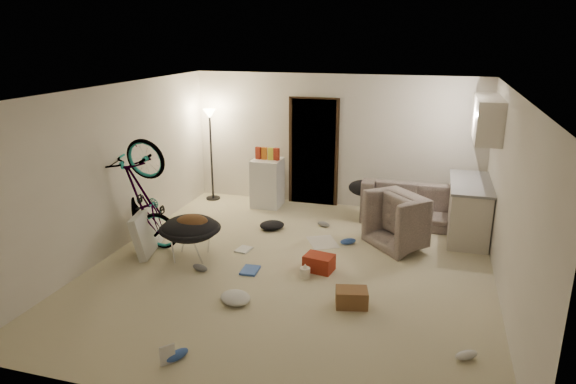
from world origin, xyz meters
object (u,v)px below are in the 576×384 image
(floor_lamp, at_px, (210,135))
(saucer_chair, at_px, (190,234))
(drink_case_a, at_px, (352,298))
(tv_box, at_px, (147,230))
(drink_case_b, at_px, (319,263))
(kitchen_counter, at_px, (468,210))
(juicer, at_px, (305,272))
(armchair, at_px, (412,225))
(sofa, at_px, (417,207))
(mini_fridge, at_px, (267,183))
(bicycle, at_px, (146,221))

(floor_lamp, relative_size, saucer_chair, 2.00)
(saucer_chair, relative_size, drink_case_a, 2.35)
(tv_box, height_order, drink_case_b, tv_box)
(kitchen_counter, height_order, drink_case_b, kitchen_counter)
(tv_box, xyz_separation_m, juicer, (2.56, -0.25, -0.24))
(floor_lamp, bearing_deg, armchair, -17.44)
(sofa, xyz_separation_m, drink_case_a, (-0.61, -3.26, -0.17))
(mini_fridge, bearing_deg, saucer_chair, -97.30)
(sofa, relative_size, drink_case_a, 4.95)
(floor_lamp, xyz_separation_m, tv_box, (0.10, -2.63, -0.99))
(bicycle, distance_m, juicer, 2.60)
(drink_case_b, height_order, juicer, drink_case_b)
(floor_lamp, xyz_separation_m, sofa, (4.01, -0.20, -1.03))
(armchair, bearing_deg, mini_fridge, 25.35)
(mini_fridge, height_order, saucer_chair, mini_fridge)
(kitchen_counter, distance_m, drink_case_b, 2.85)
(bicycle, height_order, mini_fridge, bicycle)
(tv_box, xyz_separation_m, drink_case_b, (2.69, 0.02, -0.21))
(floor_lamp, height_order, bicycle, floor_lamp)
(armchair, height_order, drink_case_b, armchair)
(kitchen_counter, bearing_deg, juicer, -134.20)
(tv_box, relative_size, juicer, 4.69)
(kitchen_counter, relative_size, mini_fridge, 1.63)
(saucer_chair, bearing_deg, bicycle, 174.69)
(bicycle, xyz_separation_m, mini_fridge, (1.09, 2.55, -0.02))
(drink_case_b, bearing_deg, kitchen_counter, 53.55)
(sofa, distance_m, juicer, 3.01)
(mini_fridge, bearing_deg, tv_box, -113.62)
(kitchen_counter, bearing_deg, tv_box, -157.28)
(bicycle, relative_size, saucer_chair, 2.01)
(floor_lamp, distance_m, bicycle, 2.78)
(juicer, bearing_deg, sofa, 63.32)
(armchair, bearing_deg, saucer_chair, 73.13)
(armchair, distance_m, tv_box, 4.11)
(floor_lamp, height_order, juicer, floor_lamp)
(tv_box, bearing_deg, juicer, -18.89)
(armchair, relative_size, bicycle, 0.53)
(armchair, xyz_separation_m, mini_fridge, (-2.78, 1.15, 0.14))
(kitchen_counter, relative_size, drink_case_a, 3.89)
(sofa, bearing_deg, drink_case_b, 63.49)
(floor_lamp, relative_size, mini_fridge, 1.97)
(bicycle, bearing_deg, drink_case_b, -86.25)
(mini_fridge, bearing_deg, drink_case_a, -57.08)
(kitchen_counter, xyz_separation_m, armchair, (-0.86, -0.60, -0.12))
(tv_box, height_order, juicer, tv_box)
(mini_fridge, height_order, juicer, mini_fridge)
(mini_fridge, height_order, drink_case_b, mini_fridge)
(tv_box, distance_m, drink_case_a, 3.40)
(mini_fridge, bearing_deg, sofa, -2.33)
(bicycle, distance_m, tv_box, 0.16)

